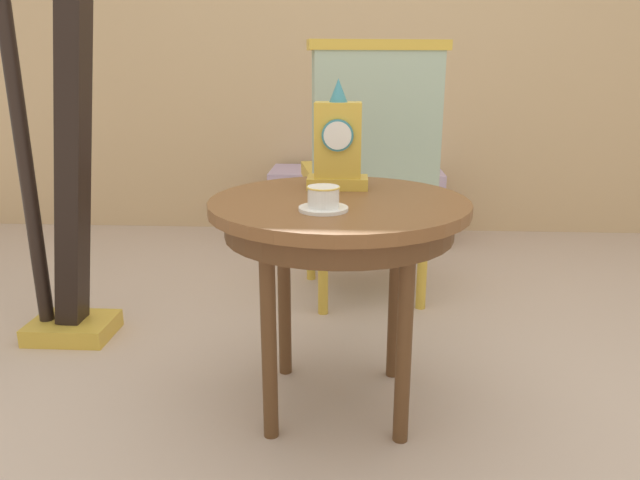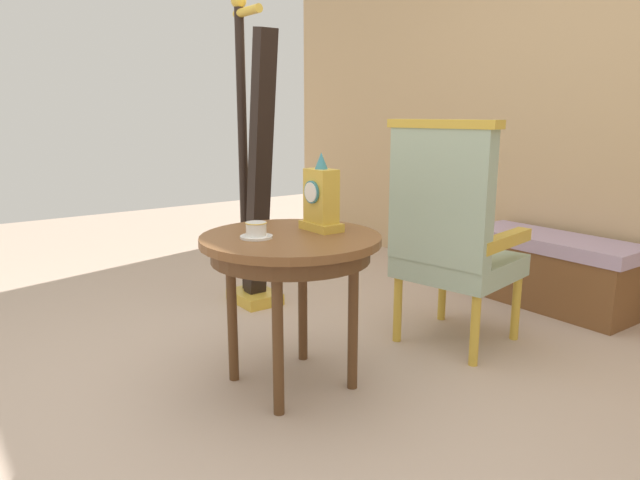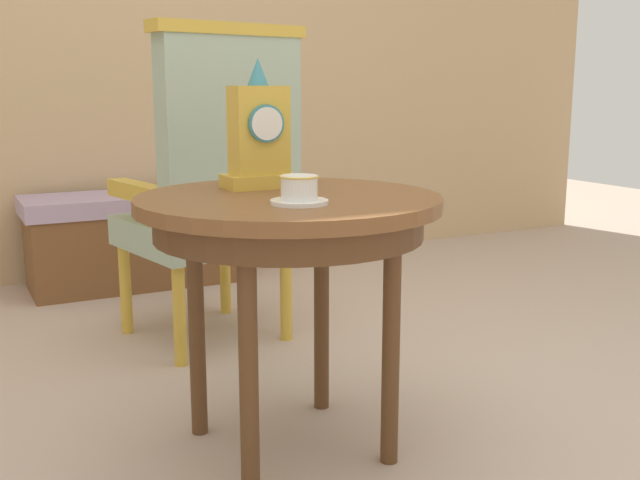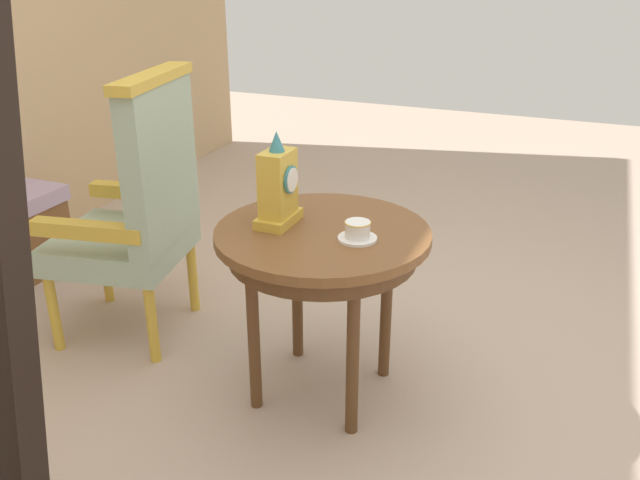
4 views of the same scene
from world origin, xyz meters
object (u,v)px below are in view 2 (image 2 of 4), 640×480
teacup_left (256,231)px  armchair (451,233)px  mantel_clock (321,200)px  harp (255,184)px  side_table (291,253)px  window_bench (551,270)px

teacup_left → armchair: bearing=81.6°
teacup_left → mantel_clock: bearing=84.5°
teacup_left → harp: (-1.00, 0.57, 0.05)m
mantel_clock → harp: harp is taller
side_table → armchair: bearing=82.7°
armchair → harp: bearing=-159.0°
mantel_clock → harp: (-1.03, 0.26, -0.06)m
mantel_clock → armchair: 0.75m
harp → teacup_left: bearing=-29.7°
mantel_clock → armchair: bearing=80.3°
teacup_left → armchair: 1.03m
harp → window_bench: size_ratio=1.80×
side_table → mantel_clock: mantel_clock is taller
mantel_clock → armchair: (0.12, 0.70, -0.21)m
harp → armchair: bearing=21.0°
side_table → teacup_left: size_ratio=5.68×
teacup_left → harp: 1.15m
side_table → harp: (-1.04, 0.43, 0.15)m
teacup_left → window_bench: (0.10, 2.01, -0.48)m
mantel_clock → window_bench: mantel_clock is taller
teacup_left → mantel_clock: mantel_clock is taller
side_table → mantel_clock: 0.27m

